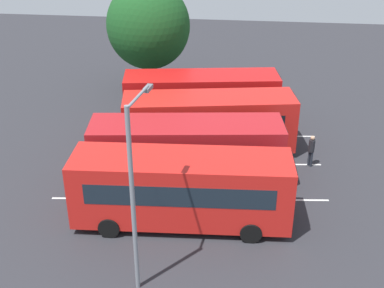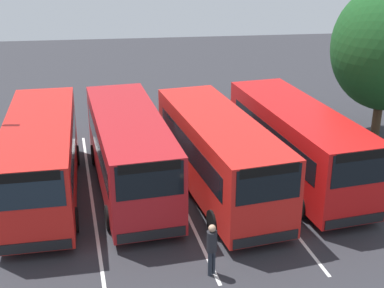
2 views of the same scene
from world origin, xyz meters
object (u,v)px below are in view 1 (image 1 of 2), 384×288
bus_center_right (209,122)px  street_lamp (134,187)px  bus_far_left (182,188)px  depot_tree (148,26)px  pedestrian (311,148)px  bus_far_right (202,98)px  bus_center_left (187,150)px

bus_center_right → street_lamp: bearing=-108.4°
bus_far_left → depot_tree: (-4.53, 15.83, 2.88)m
pedestrian → street_lamp: bearing=12.6°
bus_far_left → depot_tree: depot_tree is taller
bus_center_right → bus_far_right: size_ratio=1.00×
bus_center_right → street_lamp: street_lamp is taller
bus_center_right → depot_tree: (-5.06, 8.95, 2.88)m
pedestrian → bus_center_right: bearing=-53.5°
bus_center_left → depot_tree: depot_tree is taller
street_lamp → depot_tree: depot_tree is taller
bus_far_left → depot_tree: 16.71m
pedestrian → street_lamp: 12.31m
street_lamp → depot_tree: (-3.50, 19.75, 0.48)m
bus_center_right → depot_tree: 10.68m
bus_far_left → bus_center_left: size_ratio=0.99×
bus_center_right → bus_far_right: bearing=92.6°
bus_far_left → pedestrian: 8.28m
bus_center_left → depot_tree: (-4.30, 12.42, 2.88)m
bus_center_left → pedestrian: bus_center_left is taller
bus_far_left → street_lamp: (-1.03, -3.93, 2.41)m
bus_center_right → bus_center_left: bearing=-112.6°
bus_center_left → bus_center_right: (0.76, 3.46, 0.00)m
bus_far_right → depot_tree: size_ratio=1.24×
bus_center_right → bus_far_right: 3.52m
bus_center_left → street_lamp: size_ratio=1.32×
bus_far_left → bus_center_right: same height
bus_far_left → depot_tree: bearing=102.5°
bus_center_right → bus_far_left: bearing=-104.5°
bus_center_right → depot_tree: size_ratio=1.24×
pedestrian → depot_tree: 14.97m
bus_center_left → bus_far_right: 6.89m
pedestrian → depot_tree: size_ratio=0.23×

